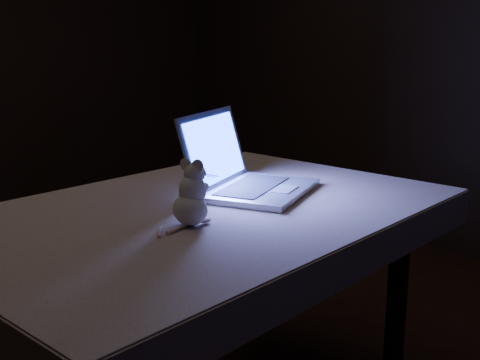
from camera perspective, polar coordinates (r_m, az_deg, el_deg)
right_wall at (r=3.72m, az=19.59°, el=13.15°), size 0.04×5.00×2.60m
table at (r=1.97m, az=-3.41°, el=-13.47°), size 1.53×1.10×0.76m
tablecloth at (r=1.78m, az=-4.93°, el=-4.86°), size 1.75×1.41×0.11m
laptop at (r=1.96m, az=2.09°, el=2.55°), size 0.51×0.49×0.27m
plush_mouse at (r=1.63m, az=-4.79°, el=-1.24°), size 0.18×0.18×0.18m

